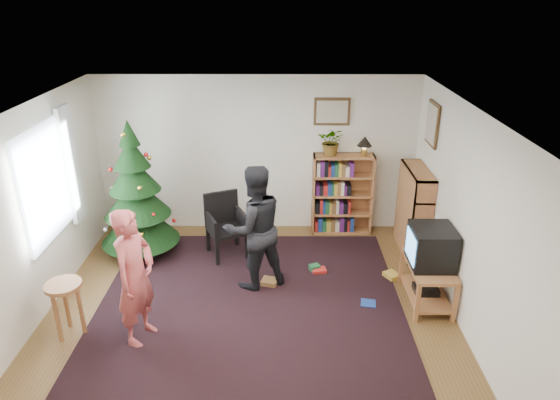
{
  "coord_description": "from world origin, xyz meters",
  "views": [
    {
      "loc": [
        0.4,
        -4.99,
        3.72
      ],
      "look_at": [
        0.37,
        1.06,
        1.1
      ],
      "focal_mm": 32.0,
      "sensor_mm": 36.0,
      "label": 1
    }
  ],
  "objects_px": {
    "picture_back": "(332,112)",
    "picture_right": "(433,124)",
    "bookshelf_back": "(342,193)",
    "bookshelf_right": "(414,210)",
    "person_by_chair": "(254,228)",
    "potted_plant": "(332,141)",
    "table_lamp": "(365,143)",
    "armchair": "(227,222)",
    "stool": "(65,295)",
    "person_standing": "(135,277)",
    "christmas_tree": "(137,201)",
    "tv_stand": "(427,279)",
    "crt_tv": "(431,246)"
  },
  "relations": [
    {
      "from": "potted_plant",
      "to": "bookshelf_back",
      "type": "bearing_deg",
      "value": 0.0
    },
    {
      "from": "picture_back",
      "to": "bookshelf_back",
      "type": "distance_m",
      "value": 1.31
    },
    {
      "from": "christmas_tree",
      "to": "bookshelf_back",
      "type": "relative_size",
      "value": 1.58
    },
    {
      "from": "potted_plant",
      "to": "person_by_chair",
      "type": "bearing_deg",
      "value": -124.82
    },
    {
      "from": "picture_right",
      "to": "crt_tv",
      "type": "xyz_separation_m",
      "value": [
        -0.26,
        -1.39,
        -1.16
      ]
    },
    {
      "from": "christmas_tree",
      "to": "tv_stand",
      "type": "xyz_separation_m",
      "value": [
        3.92,
        -1.23,
        -0.53
      ]
    },
    {
      "from": "potted_plant",
      "to": "armchair",
      "type": "bearing_deg",
      "value": -155.35
    },
    {
      "from": "person_by_chair",
      "to": "potted_plant",
      "type": "relative_size",
      "value": 3.79
    },
    {
      "from": "picture_right",
      "to": "person_standing",
      "type": "distance_m",
      "value": 4.39
    },
    {
      "from": "crt_tv",
      "to": "person_by_chair",
      "type": "relative_size",
      "value": 0.33
    },
    {
      "from": "picture_back",
      "to": "person_by_chair",
      "type": "xyz_separation_m",
      "value": [
        -1.11,
        -1.73,
        -1.1
      ]
    },
    {
      "from": "armchair",
      "to": "person_standing",
      "type": "xyz_separation_m",
      "value": [
        -0.78,
        -2.0,
        0.3
      ]
    },
    {
      "from": "picture_right",
      "to": "crt_tv",
      "type": "distance_m",
      "value": 1.83
    },
    {
      "from": "stool",
      "to": "person_standing",
      "type": "distance_m",
      "value": 0.89
    },
    {
      "from": "person_standing",
      "to": "person_by_chair",
      "type": "relative_size",
      "value": 0.95
    },
    {
      "from": "tv_stand",
      "to": "crt_tv",
      "type": "relative_size",
      "value": 1.64
    },
    {
      "from": "picture_back",
      "to": "tv_stand",
      "type": "relative_size",
      "value": 0.6
    },
    {
      "from": "bookshelf_right",
      "to": "armchair",
      "type": "height_order",
      "value": "bookshelf_right"
    },
    {
      "from": "christmas_tree",
      "to": "armchair",
      "type": "relative_size",
      "value": 2.18
    },
    {
      "from": "christmas_tree",
      "to": "potted_plant",
      "type": "bearing_deg",
      "value": 14.84
    },
    {
      "from": "bookshelf_back",
      "to": "bookshelf_right",
      "type": "height_order",
      "value": "same"
    },
    {
      "from": "picture_right",
      "to": "table_lamp",
      "type": "xyz_separation_m",
      "value": [
        -0.82,
        0.59,
        -0.45
      ]
    },
    {
      "from": "christmas_tree",
      "to": "picture_right",
      "type": "bearing_deg",
      "value": 2.28
    },
    {
      "from": "person_standing",
      "to": "picture_right",
      "type": "bearing_deg",
      "value": -41.89
    },
    {
      "from": "person_by_chair",
      "to": "potted_plant",
      "type": "distance_m",
      "value": 2.06
    },
    {
      "from": "stool",
      "to": "table_lamp",
      "type": "bearing_deg",
      "value": 35.69
    },
    {
      "from": "person_by_chair",
      "to": "table_lamp",
      "type": "bearing_deg",
      "value": -160.45
    },
    {
      "from": "bookshelf_back",
      "to": "table_lamp",
      "type": "distance_m",
      "value": 0.89
    },
    {
      "from": "stool",
      "to": "table_lamp",
      "type": "distance_m",
      "value": 4.64
    },
    {
      "from": "picture_back",
      "to": "picture_right",
      "type": "height_order",
      "value": "picture_right"
    },
    {
      "from": "tv_stand",
      "to": "stool",
      "type": "bearing_deg",
      "value": -171.1
    },
    {
      "from": "bookshelf_back",
      "to": "table_lamp",
      "type": "relative_size",
      "value": 4.29
    },
    {
      "from": "picture_right",
      "to": "armchair",
      "type": "xyz_separation_m",
      "value": [
        -2.89,
        -0.13,
        -1.44
      ]
    },
    {
      "from": "picture_back",
      "to": "table_lamp",
      "type": "xyz_separation_m",
      "value": [
        0.5,
        -0.14,
        -0.45
      ]
    },
    {
      "from": "person_by_chair",
      "to": "christmas_tree",
      "type": "bearing_deg",
      "value": -51.07
    },
    {
      "from": "picture_right",
      "to": "table_lamp",
      "type": "height_order",
      "value": "picture_right"
    },
    {
      "from": "bookshelf_back",
      "to": "crt_tv",
      "type": "relative_size",
      "value": 2.34
    },
    {
      "from": "tv_stand",
      "to": "potted_plant",
      "type": "distance_m",
      "value": 2.55
    },
    {
      "from": "bookshelf_back",
      "to": "person_by_chair",
      "type": "distance_m",
      "value": 2.08
    },
    {
      "from": "picture_back",
      "to": "armchair",
      "type": "height_order",
      "value": "picture_back"
    },
    {
      "from": "bookshelf_right",
      "to": "potted_plant",
      "type": "bearing_deg",
      "value": 61.85
    },
    {
      "from": "christmas_tree",
      "to": "tv_stand",
      "type": "height_order",
      "value": "christmas_tree"
    },
    {
      "from": "picture_right",
      "to": "table_lamp",
      "type": "relative_size",
      "value": 1.98
    },
    {
      "from": "person_by_chair",
      "to": "armchair",
      "type": "bearing_deg",
      "value": -88.04
    },
    {
      "from": "christmas_tree",
      "to": "person_standing",
      "type": "distance_m",
      "value": 2.02
    },
    {
      "from": "bookshelf_back",
      "to": "potted_plant",
      "type": "bearing_deg",
      "value": 180.0
    },
    {
      "from": "bookshelf_right",
      "to": "tv_stand",
      "type": "xyz_separation_m",
      "value": [
        -0.12,
        -1.35,
        -0.34
      ]
    },
    {
      "from": "tv_stand",
      "to": "crt_tv",
      "type": "xyz_separation_m",
      "value": [
        -0.0,
        0.0,
        0.47
      ]
    },
    {
      "from": "picture_right",
      "to": "bookshelf_right",
      "type": "xyz_separation_m",
      "value": [
        -0.14,
        -0.04,
        -1.29
      ]
    },
    {
      "from": "christmas_tree",
      "to": "person_standing",
      "type": "xyz_separation_m",
      "value": [
        0.51,
        -1.96,
        -0.05
      ]
    }
  ]
}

